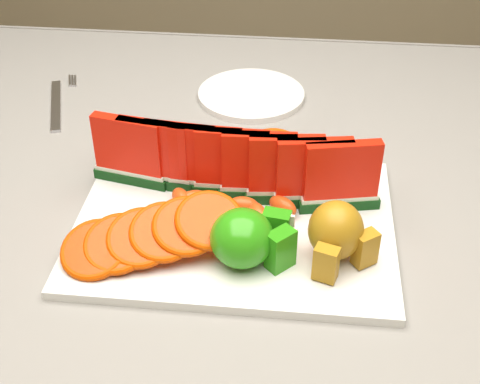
{
  "coord_description": "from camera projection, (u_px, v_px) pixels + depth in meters",
  "views": [
    {
      "loc": [
        0.17,
        -0.74,
        1.3
      ],
      "look_at": [
        0.1,
        -0.08,
        0.81
      ],
      "focal_mm": 50.0,
      "sensor_mm": 36.0,
      "label": 1
    }
  ],
  "objects": [
    {
      "name": "table",
      "position": [
        176.0,
        241.0,
        0.99
      ],
      "size": [
        1.4,
        0.9,
        0.75
      ],
      "color": "#482616",
      "rests_on": "ground"
    },
    {
      "name": "tablecloth",
      "position": [
        173.0,
        208.0,
        0.95
      ],
      "size": [
        1.53,
        1.03,
        0.2
      ],
      "color": "gray",
      "rests_on": "table"
    },
    {
      "name": "platter",
      "position": [
        235.0,
        224.0,
        0.85
      ],
      "size": [
        0.4,
        0.3,
        0.01
      ],
      "color": "silver",
      "rests_on": "tablecloth"
    },
    {
      "name": "apple_cluster",
      "position": [
        248.0,
        238.0,
        0.77
      ],
      "size": [
        0.11,
        0.1,
        0.07
      ],
      "color": "#1F8C1A",
      "rests_on": "platter"
    },
    {
      "name": "pear_cluster",
      "position": [
        337.0,
        233.0,
        0.77
      ],
      "size": [
        0.08,
        0.09,
        0.07
      ],
      "color": "#A77D0D",
      "rests_on": "platter"
    },
    {
      "name": "side_plate",
      "position": [
        251.0,
        95.0,
        1.13
      ],
      "size": [
        0.19,
        0.19,
        0.01
      ],
      "color": "silver",
      "rests_on": "tablecloth"
    },
    {
      "name": "fork",
      "position": [
        58.0,
        103.0,
        1.11
      ],
      "size": [
        0.07,
        0.19,
        0.0
      ],
      "color": "silver",
      "rests_on": "tablecloth"
    },
    {
      "name": "watermelon_row",
      "position": [
        232.0,
        165.0,
        0.86
      ],
      "size": [
        0.39,
        0.07,
        0.1
      ],
      "color": "#0F3417",
      "rests_on": "platter"
    },
    {
      "name": "orange_fan_front",
      "position": [
        152.0,
        235.0,
        0.78
      ],
      "size": [
        0.23,
        0.14,
        0.06
      ],
      "color": "orange",
      "rests_on": "platter"
    },
    {
      "name": "orange_fan_back",
      "position": [
        224.0,
        153.0,
        0.94
      ],
      "size": [
        0.25,
        0.11,
        0.04
      ],
      "color": "orange",
      "rests_on": "platter"
    },
    {
      "name": "tangerine_segments",
      "position": [
        227.0,
        206.0,
        0.85
      ],
      "size": [
        0.17,
        0.07,
        0.03
      ],
      "color": "#EF5E10",
      "rests_on": "platter"
    }
  ]
}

